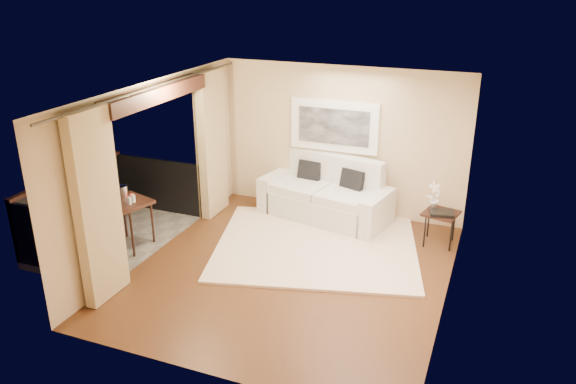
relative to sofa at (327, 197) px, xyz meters
The scene contains 18 objects.
floor 2.14m from the sofa, 86.76° to the right, with size 5.00×5.00×0.00m, color #58331A.
room_shell 3.60m from the sofa, 133.74° to the right, with size 5.00×6.40×5.00m.
balcony 3.82m from the sofa, 146.59° to the right, with size 1.81×2.60×1.17m.
curtains 3.04m from the sofa, 133.45° to the right, with size 0.16×4.80×2.64m.
artwork 1.28m from the sofa, 92.67° to the left, with size 1.62×0.07×0.92m.
rug 1.26m from the sofa, 79.94° to the right, with size 3.21×2.79×0.04m, color #F5DFC5.
sofa is the anchor object (origin of this frame).
side_table 2.08m from the sofa, ahead, with size 0.62×0.62×0.56m.
tray 2.12m from the sofa, 11.89° to the right, with size 0.38×0.28×0.05m, color black.
orchid 1.96m from the sofa, ahead, with size 0.24×0.17×0.46m, color white.
bistro_table 3.50m from the sofa, 138.84° to the right, with size 0.84×0.84×0.79m.
balcony_chair_far 3.89m from the sofa, 156.74° to the right, with size 0.49×0.50×0.94m.
balcony_chair_near 3.89m from the sofa, 148.39° to the right, with size 0.59×0.60×1.09m.
ice_bucket 3.55m from the sofa, 141.89° to the right, with size 0.18×0.18×0.20m, color white.
candle 3.41m from the sofa, 140.52° to the right, with size 0.06×0.06×0.07m, color red.
vase 3.69m from the sofa, 137.20° to the right, with size 0.04×0.04×0.18m, color white.
glass_a 3.47m from the sofa, 136.27° to the right, with size 0.06×0.06×0.12m, color silver.
glass_b 3.40m from the sofa, 137.59° to the right, with size 0.06×0.06×0.12m, color white.
Camera 1 is at (2.68, -6.90, 4.20)m, focal length 35.00 mm.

